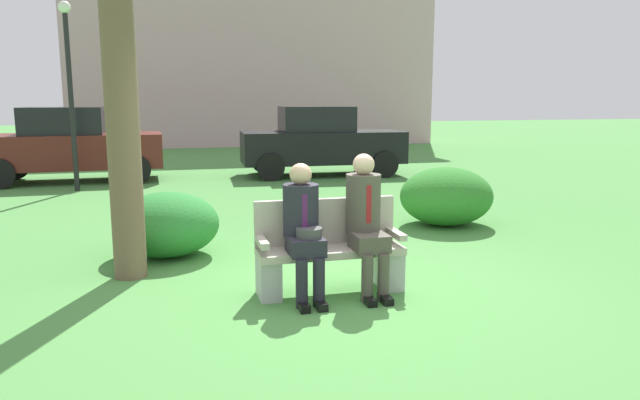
{
  "coord_description": "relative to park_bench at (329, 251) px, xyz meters",
  "views": [
    {
      "loc": [
        -1.67,
        -5.37,
        1.88
      ],
      "look_at": [
        -0.19,
        0.36,
        0.85
      ],
      "focal_mm": 33.05,
      "sensor_mm": 36.0,
      "label": 1
    }
  ],
  "objects": [
    {
      "name": "building_backdrop",
      "position": [
        2.1,
        21.47,
        4.12
      ],
      "size": [
        14.99,
        8.35,
        8.99
      ],
      "color": "#CC9FAB",
      "rests_on": "ground"
    },
    {
      "name": "ground_plane",
      "position": [
        0.19,
        -0.01,
        -0.4
      ],
      "size": [
        80.0,
        80.0,
        0.0
      ],
      "primitive_type": "plane",
      "color": "#4A8A41"
    },
    {
      "name": "seated_man_right",
      "position": [
        0.34,
        -0.11,
        0.35
      ],
      "size": [
        0.34,
        0.72,
        1.35
      ],
      "color": "#4C473D",
      "rests_on": "ground"
    },
    {
      "name": "parked_car_far",
      "position": [
        2.14,
        8.57,
        0.44
      ],
      "size": [
        3.97,
        1.86,
        1.68
      ],
      "color": "black",
      "rests_on": "ground"
    },
    {
      "name": "park_bench",
      "position": [
        0.0,
        0.0,
        0.0
      ],
      "size": [
        1.42,
        0.44,
        0.9
      ],
      "color": "#B7AD9E",
      "rests_on": "ground"
    },
    {
      "name": "seated_man_left",
      "position": [
        -0.28,
        -0.13,
        0.31
      ],
      "size": [
        0.34,
        0.72,
        1.28
      ],
      "color": "#23232D",
      "rests_on": "ground"
    },
    {
      "name": "street_lamp",
      "position": [
        -3.33,
        7.44,
        1.89
      ],
      "size": [
        0.24,
        0.24,
        3.75
      ],
      "color": "black",
      "rests_on": "ground"
    },
    {
      "name": "parked_car_near",
      "position": [
        -3.61,
        8.88,
        0.44
      ],
      "size": [
        3.95,
        1.81,
        1.68
      ],
      "color": "#591E19",
      "rests_on": "ground"
    },
    {
      "name": "shrub_near_bench",
      "position": [
        -1.54,
        1.73,
        -0.01
      ],
      "size": [
        1.24,
        1.14,
        0.78
      ],
      "primitive_type": "ellipsoid",
      "color": "#2A7A30",
      "rests_on": "ground"
    },
    {
      "name": "shrub_mid_lawn",
      "position": [
        2.5,
        2.52,
        0.04
      ],
      "size": [
        1.39,
        1.27,
        0.87
      ],
      "primitive_type": "ellipsoid",
      "color": "#2E7B29",
      "rests_on": "ground"
    }
  ]
}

